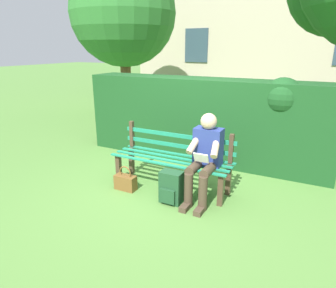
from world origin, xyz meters
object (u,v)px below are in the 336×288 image
at_px(park_bench, 173,159).
at_px(person_seated, 205,156).
at_px(tree_far, 121,16).
at_px(handbag, 126,182).
at_px(backpack, 171,187).

height_order(park_bench, person_seated, person_seated).
xyz_separation_m(park_bench, tree_far, (3.69, -4.03, 2.46)).
bearing_deg(handbag, backpack, 177.72).
bearing_deg(person_seated, park_bench, -16.85).
distance_m(park_bench, tree_far, 5.99).
height_order(handbag, tree_far, tree_far).
height_order(backpack, tree_far, tree_far).
bearing_deg(backpack, park_bench, -66.25).
distance_m(backpack, tree_far, 6.53).
height_order(person_seated, tree_far, tree_far).
xyz_separation_m(person_seated, backpack, (0.35, 0.29, -0.42)).
bearing_deg(handbag, park_bench, -143.10).
relative_size(backpack, handbag, 1.20).
relative_size(backpack, tree_far, 0.10).
height_order(backpack, handbag, backpack).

